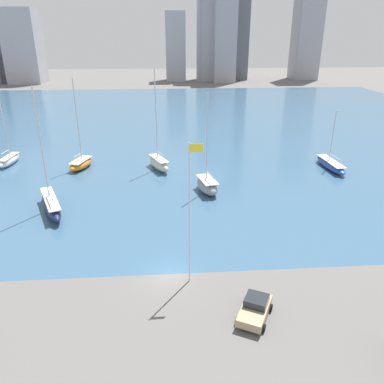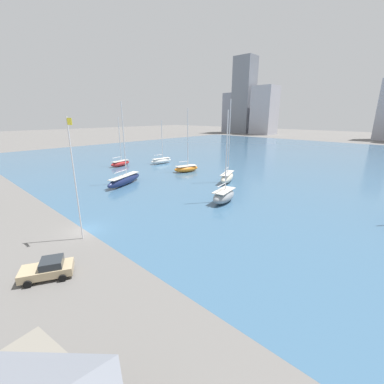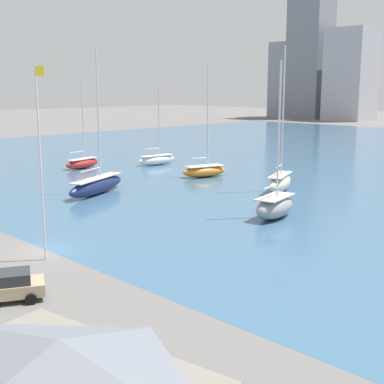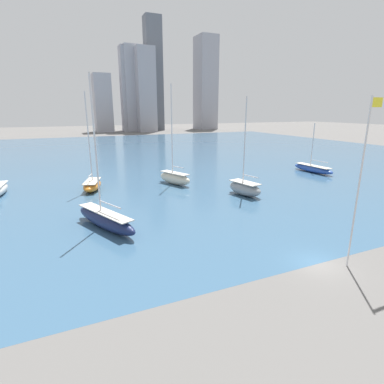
% 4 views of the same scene
% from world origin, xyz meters
% --- Properties ---
extents(ground_plane, '(500.00, 500.00, 0.00)m').
position_xyz_m(ground_plane, '(0.00, 0.00, 0.00)').
color(ground_plane, '#605E5B').
extents(flag_pole, '(1.24, 0.14, 13.74)m').
position_xyz_m(flag_pole, '(2.08, -1.21, 7.37)').
color(flag_pole, silver).
rests_on(flag_pole, ground_plane).
extents(sailboat_red, '(3.12, 6.80, 13.30)m').
position_xyz_m(sailboat_red, '(-33.60, 25.80, 0.92)').
color(sailboat_red, '#B72828').
rests_on(sailboat_red, harbor_water).
extents(sailboat_navy, '(5.94, 10.70, 16.34)m').
position_xyz_m(sailboat_navy, '(-15.34, 15.56, 1.09)').
color(sailboat_navy, '#19234C').
rests_on(sailboat_navy, harbor_water).
extents(sailboat_cream, '(4.61, 7.56, 16.90)m').
position_xyz_m(sailboat_cream, '(-1.10, 31.64, 1.20)').
color(sailboat_cream, beige).
rests_on(sailboat_cream, harbor_water).
extents(sailboat_orange, '(4.33, 7.00, 15.45)m').
position_xyz_m(sailboat_orange, '(-14.90, 33.22, 0.95)').
color(sailboat_orange, orange).
rests_on(sailboat_orange, harbor_water).
extents(sailboat_gray, '(3.76, 6.49, 14.62)m').
position_xyz_m(sailboat_gray, '(6.21, 20.61, 1.16)').
color(sailboat_gray, gray).
rests_on(sailboat_gray, harbor_water).
extents(sailboat_white, '(2.39, 7.05, 12.35)m').
position_xyz_m(sailboat_white, '(-28.36, 36.35, 0.92)').
color(sailboat_white, white).
rests_on(sailboat_white, harbor_water).
extents(parked_pickup_tan, '(3.83, 4.74, 1.70)m').
position_xyz_m(parked_pickup_tan, '(7.17, -6.57, 0.83)').
color(parked_pickup_tan, tan).
rests_on(parked_pickup_tan, ground_plane).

